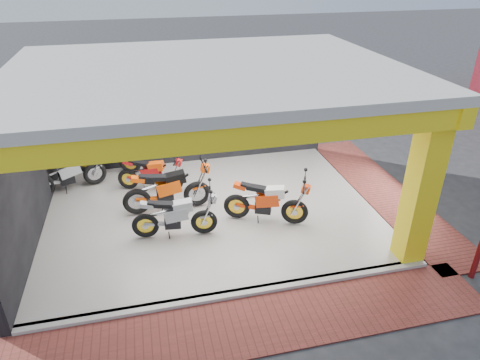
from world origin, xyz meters
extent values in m
plane|color=#2D2D30|center=(0.00, 0.00, 0.00)|extent=(80.00, 80.00, 0.00)
cube|color=silver|center=(0.00, 2.00, 0.05)|extent=(8.00, 6.00, 0.10)
cube|color=beige|center=(0.00, 2.00, 3.60)|extent=(8.40, 6.40, 0.20)
cube|color=black|center=(0.00, 5.10, 1.75)|extent=(8.20, 0.20, 3.50)
cube|color=black|center=(-4.10, 2.00, 1.75)|extent=(0.20, 6.20, 3.50)
cube|color=yellow|center=(3.75, -0.75, 1.75)|extent=(0.50, 0.50, 3.50)
cube|color=yellow|center=(0.00, -1.00, 3.30)|extent=(8.40, 0.30, 0.40)
cube|color=yellow|center=(4.00, 2.00, 3.30)|extent=(0.30, 6.40, 0.40)
cube|color=silver|center=(0.00, -1.02, 0.05)|extent=(8.00, 0.20, 0.10)
cube|color=brown|center=(0.00, -1.80, 0.01)|extent=(9.00, 1.40, 0.03)
cube|color=brown|center=(4.80, 2.00, 0.01)|extent=(1.40, 7.00, 0.03)
camera|label=1|loc=(-1.41, -7.06, 5.80)|focal=32.00mm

